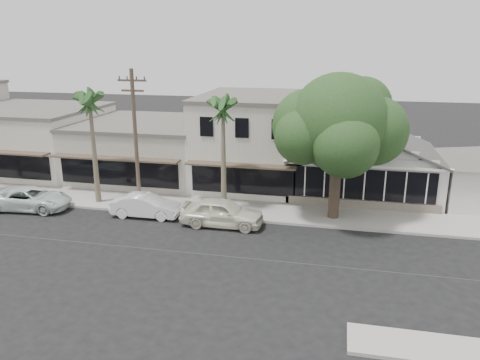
% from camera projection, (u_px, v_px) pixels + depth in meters
% --- Properties ---
extents(ground, '(140.00, 140.00, 0.00)m').
position_uv_depth(ground, '(265.00, 260.00, 23.41)').
color(ground, black).
rests_on(ground, ground).
extents(sidewalk_north, '(90.00, 3.50, 0.15)m').
position_uv_depth(sidewalk_north, '(164.00, 204.00, 31.35)').
color(sidewalk_north, '#9E9991').
rests_on(sidewalk_north, ground).
extents(corner_shop, '(10.40, 8.60, 5.10)m').
position_uv_depth(corner_shop, '(363.00, 157.00, 33.34)').
color(corner_shop, silver).
rests_on(corner_shop, ground).
extents(row_building_near, '(8.00, 10.00, 6.50)m').
position_uv_depth(row_building_near, '(256.00, 141.00, 35.75)').
color(row_building_near, silver).
rests_on(row_building_near, ground).
extents(row_building_midnear, '(10.00, 10.00, 4.20)m').
position_uv_depth(row_building_midnear, '(146.00, 150.00, 37.91)').
color(row_building_midnear, '#B9B5A6').
rests_on(row_building_midnear, ground).
extents(row_building_midfar, '(11.00, 10.00, 5.00)m').
position_uv_depth(row_building_midfar, '(31.00, 139.00, 39.94)').
color(row_building_midfar, silver).
rests_on(row_building_midfar, ground).
extents(utility_pole, '(1.80, 0.24, 9.00)m').
position_uv_depth(utility_pole, '(136.00, 138.00, 28.76)').
color(utility_pole, brown).
rests_on(utility_pole, ground).
extents(car_0, '(4.92, 1.99, 1.67)m').
position_uv_depth(car_0, '(222.00, 212.00, 27.58)').
color(car_0, silver).
rests_on(car_0, ground).
extents(car_1, '(4.34, 1.60, 1.42)m').
position_uv_depth(car_1, '(146.00, 206.00, 29.07)').
color(car_1, white).
rests_on(car_1, ground).
extents(car_2, '(5.42, 2.83, 1.46)m').
position_uv_depth(car_2, '(30.00, 199.00, 30.33)').
color(car_2, silver).
rests_on(car_2, ground).
extents(shade_tree, '(8.02, 7.25, 8.89)m').
position_uv_depth(shade_tree, '(337.00, 124.00, 27.41)').
color(shade_tree, '#493A2C').
rests_on(shade_tree, ground).
extents(palm_east, '(2.92, 2.92, 7.78)m').
position_uv_depth(palm_east, '(223.00, 109.00, 28.25)').
color(palm_east, '#726651').
rests_on(palm_east, ground).
extents(palm_mid, '(3.17, 3.17, 8.02)m').
position_uv_depth(palm_mid, '(90.00, 102.00, 29.69)').
color(palm_mid, '#726651').
rests_on(palm_mid, ground).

